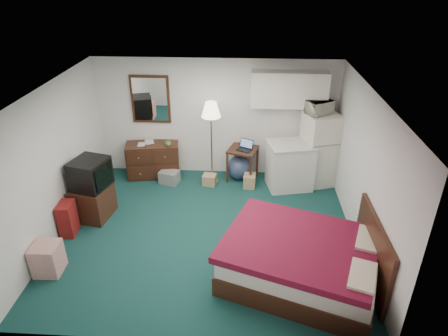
# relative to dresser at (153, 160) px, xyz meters

# --- Properties ---
(floor) EXTENTS (5.00, 4.50, 0.01)m
(floor) POSITION_rel_dresser_xyz_m (1.35, -1.98, -0.37)
(floor) COLOR black
(floor) RESTS_ON ground
(ceiling) EXTENTS (5.00, 4.50, 0.01)m
(ceiling) POSITION_rel_dresser_xyz_m (1.35, -1.98, 2.13)
(ceiling) COLOR silver
(ceiling) RESTS_ON walls
(walls) EXTENTS (5.01, 4.51, 2.50)m
(walls) POSITION_rel_dresser_xyz_m (1.35, -1.98, 0.88)
(walls) COLOR silver
(walls) RESTS_ON floor
(mirror) EXTENTS (0.80, 0.06, 1.00)m
(mirror) POSITION_rel_dresser_xyz_m (-0.00, 0.24, 1.28)
(mirror) COLOR white
(mirror) RESTS_ON walls
(upper_cabinets) EXTENTS (1.50, 0.35, 0.70)m
(upper_cabinets) POSITION_rel_dresser_xyz_m (2.80, 0.10, 1.58)
(upper_cabinets) COLOR white
(upper_cabinets) RESTS_ON walls
(headboard) EXTENTS (0.06, 1.56, 1.00)m
(headboard) POSITION_rel_dresser_xyz_m (3.81, -3.03, 0.18)
(headboard) COLOR #371D15
(headboard) RESTS_ON walls
(dresser) EXTENTS (1.16, 0.67, 0.75)m
(dresser) POSITION_rel_dresser_xyz_m (0.00, 0.00, 0.00)
(dresser) COLOR #371D15
(dresser) RESTS_ON floor
(floor_lamp) EXTENTS (0.47, 0.47, 1.76)m
(floor_lamp) POSITION_rel_dresser_xyz_m (1.29, -0.21, 0.51)
(floor_lamp) COLOR gold
(floor_lamp) RESTS_ON floor
(desk) EXTENTS (0.70, 0.70, 0.72)m
(desk) POSITION_rel_dresser_xyz_m (1.92, -0.05, -0.02)
(desk) COLOR #371D15
(desk) RESTS_ON floor
(exercise_ball) EXTENTS (0.65, 0.65, 0.52)m
(exercise_ball) POSITION_rel_dresser_xyz_m (1.86, -0.02, -0.11)
(exercise_ball) COLOR navy
(exercise_ball) RESTS_ON floor
(kitchen_counter) EXTENTS (0.97, 0.82, 0.94)m
(kitchen_counter) POSITION_rel_dresser_xyz_m (2.89, -0.31, 0.10)
(kitchen_counter) COLOR white
(kitchen_counter) RESTS_ON floor
(fridge) EXTENTS (0.79, 0.79, 1.53)m
(fridge) POSITION_rel_dresser_xyz_m (3.48, -0.10, 0.39)
(fridge) COLOR silver
(fridge) RESTS_ON floor
(bed) EXTENTS (2.53, 2.25, 0.67)m
(bed) POSITION_rel_dresser_xyz_m (2.83, -3.03, -0.04)
(bed) COLOR #4A0B1B
(bed) RESTS_ON floor
(tv_stand) EXTENTS (0.71, 0.75, 0.61)m
(tv_stand) POSITION_rel_dresser_xyz_m (-0.77, -1.60, -0.07)
(tv_stand) COLOR #371D15
(tv_stand) RESTS_ON floor
(suitcase) EXTENTS (0.25, 0.38, 0.59)m
(suitcase) POSITION_rel_dresser_xyz_m (-1.01, -2.14, -0.08)
(suitcase) COLOR maroon
(suitcase) RESTS_ON floor
(retail_box) EXTENTS (0.40, 0.40, 0.49)m
(retail_box) POSITION_rel_dresser_xyz_m (-0.93, -3.10, -0.13)
(retail_box) COLOR silver
(retail_box) RESTS_ON floor
(file_bin) EXTENTS (0.45, 0.38, 0.27)m
(file_bin) POSITION_rel_dresser_xyz_m (0.39, -0.31, -0.24)
(file_bin) COLOR gray
(file_bin) RESTS_ON floor
(cardboard_box_a) EXTENTS (0.30, 0.26, 0.23)m
(cardboard_box_a) POSITION_rel_dresser_xyz_m (1.24, -0.33, -0.26)
(cardboard_box_a) COLOR #8C7B58
(cardboard_box_a) RESTS_ON floor
(cardboard_box_b) EXTENTS (0.26, 0.30, 0.28)m
(cardboard_box_b) POSITION_rel_dresser_xyz_m (2.08, -0.37, -0.24)
(cardboard_box_b) COLOR #8C7B58
(cardboard_box_b) RESTS_ON floor
(laptop) EXTENTS (0.37, 0.35, 0.20)m
(laptop) POSITION_rel_dresser_xyz_m (1.95, -0.12, 0.44)
(laptop) COLOR black
(laptop) RESTS_ON desk
(crt_tv) EXTENTS (0.71, 0.74, 0.53)m
(crt_tv) POSITION_rel_dresser_xyz_m (-0.73, -1.58, 0.50)
(crt_tv) COLOR black
(crt_tv) RESTS_ON tv_stand
(microwave) EXTENTS (0.55, 0.50, 0.33)m
(microwave) POSITION_rel_dresser_xyz_m (3.38, -0.10, 1.32)
(microwave) COLOR silver
(microwave) RESTS_ON fridge
(book_a) EXTENTS (0.15, 0.04, 0.21)m
(book_a) POSITION_rel_dresser_xyz_m (-0.28, -0.06, 0.48)
(book_a) COLOR #8C7B58
(book_a) RESTS_ON dresser
(book_b) EXTENTS (0.18, 0.08, 0.24)m
(book_b) POSITION_rel_dresser_xyz_m (-0.15, 0.05, 0.49)
(book_b) COLOR #8C7B58
(book_b) RESTS_ON dresser
(mug) EXTENTS (0.14, 0.12, 0.13)m
(mug) POSITION_rel_dresser_xyz_m (0.36, -0.07, 0.44)
(mug) COLOR #5C984A
(mug) RESTS_ON dresser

